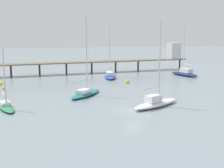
# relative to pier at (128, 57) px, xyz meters

# --- Properties ---
(ground_plane) EXTENTS (400.00, 400.00, 0.00)m
(ground_plane) POSITION_rel_pier_xyz_m (-11.22, -43.71, -4.22)
(ground_plane) COLOR gray
(pier) EXTENTS (60.10, 11.46, 8.30)m
(pier) POSITION_rel_pier_xyz_m (0.00, 0.00, 0.00)
(pier) COLOR brown
(pier) RESTS_ON ground_plane
(sailboat_navy) EXTENTS (5.31, 9.44, 13.18)m
(sailboat_navy) POSITION_rel_pier_xyz_m (12.26, -12.13, -3.37)
(sailboat_navy) COLOR navy
(sailboat_navy) RESTS_ON ground_plane
(sailboat_teal) EXTENTS (7.52, 8.64, 14.15)m
(sailboat_teal) POSITION_rel_pier_xyz_m (-16.73, -31.68, -3.49)
(sailboat_teal) COLOR #1E727A
(sailboat_teal) RESTS_ON ground_plane
(sailboat_white) EXTENTS (9.42, 6.74, 13.15)m
(sailboat_white) POSITION_rel_pier_xyz_m (-7.08, -41.81, -3.42)
(sailboat_white) COLOR white
(sailboat_white) RESTS_ON ground_plane
(sailboat_blue) EXTENTS (4.01, 10.06, 13.95)m
(sailboat_blue) POSITION_rel_pier_xyz_m (-8.01, -11.38, -3.46)
(sailboat_blue) COLOR #2D4CB7
(sailboat_blue) RESTS_ON ground_plane
(sailboat_green) EXTENTS (4.12, 7.58, 9.14)m
(sailboat_green) POSITION_rel_pier_xyz_m (-29.49, -38.28, -3.67)
(sailboat_green) COLOR #287F4C
(sailboat_green) RESTS_ON ground_plane
(mooring_buoy_mid) EXTENTS (0.69, 0.69, 0.69)m
(mooring_buoy_mid) POSITION_rel_pier_xyz_m (-32.10, -22.08, -3.87)
(mooring_buoy_mid) COLOR yellow
(mooring_buoy_mid) RESTS_ON ground_plane
(mooring_buoy_far) EXTENTS (0.81, 0.81, 0.81)m
(mooring_buoy_far) POSITION_rel_pier_xyz_m (-5.71, -20.24, -3.81)
(mooring_buoy_far) COLOR yellow
(mooring_buoy_far) RESTS_ON ground_plane
(mooring_buoy_inner) EXTENTS (0.70, 0.70, 0.70)m
(mooring_buoy_inner) POSITION_rel_pier_xyz_m (-33.48, -16.55, -3.87)
(mooring_buoy_inner) COLOR yellow
(mooring_buoy_inner) RESTS_ON ground_plane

